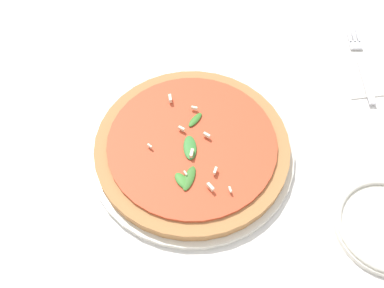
# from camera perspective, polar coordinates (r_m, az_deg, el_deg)

# --- Properties ---
(ground_plane) EXTENTS (6.00, 6.00, 0.00)m
(ground_plane) POSITION_cam_1_polar(r_m,az_deg,el_deg) (0.77, 1.80, -0.68)
(ground_plane) COLOR silver
(pizza_arugula_main) EXTENTS (0.35, 0.35, 0.05)m
(pizza_arugula_main) POSITION_cam_1_polar(r_m,az_deg,el_deg) (0.75, -0.00, -0.55)
(pizza_arugula_main) COLOR silver
(pizza_arugula_main) RESTS_ON ground_plane
(napkin) EXTENTS (0.15, 0.12, 0.01)m
(napkin) POSITION_cam_1_polar(r_m,az_deg,el_deg) (0.94, 20.72, 8.83)
(napkin) COLOR silver
(napkin) RESTS_ON ground_plane
(fork) EXTENTS (0.19, 0.03, 0.00)m
(fork) POSITION_cam_1_polar(r_m,az_deg,el_deg) (0.94, 20.73, 9.36)
(fork) COLOR silver
(fork) RESTS_ON ground_plane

